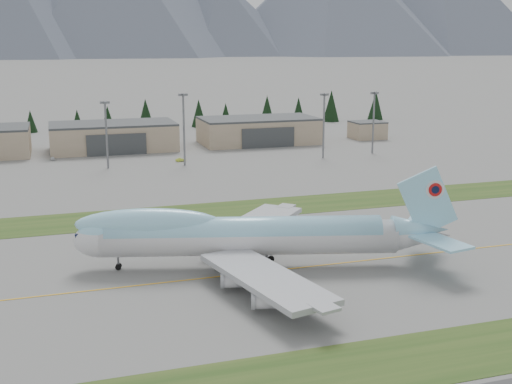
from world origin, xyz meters
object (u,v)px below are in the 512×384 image
object	(u,v)px
boeing_747_freighter	(246,235)
hangar_right	(258,130)
service_vehicle_c	(284,146)
service_vehicle_b	(181,161)
service_vehicle_a	(53,160)
hangar_center	(113,136)

from	to	relation	value
boeing_747_freighter	hangar_right	bearing A→B (deg)	86.19
boeing_747_freighter	service_vehicle_c	bearing A→B (deg)	81.96
service_vehicle_b	service_vehicle_c	world-z (taller)	service_vehicle_b
service_vehicle_a	service_vehicle_b	xyz separation A→B (m)	(43.49, -16.49, 0.00)
hangar_right	service_vehicle_c	xyz separation A→B (m)	(7.73, -10.98, -5.39)
service_vehicle_a	service_vehicle_b	bearing A→B (deg)	-25.45
hangar_right	service_vehicle_c	size ratio (longest dim) A/B	12.86
boeing_747_freighter	service_vehicle_c	size ratio (longest dim) A/B	19.39
hangar_center	hangar_right	size ratio (longest dim) A/B	1.00
hangar_right	service_vehicle_a	distance (m)	85.02
boeing_747_freighter	hangar_center	world-z (taller)	boeing_747_freighter
boeing_747_freighter	service_vehicle_c	world-z (taller)	boeing_747_freighter
hangar_center	service_vehicle_a	bearing A→B (deg)	-144.13
boeing_747_freighter	service_vehicle_b	distance (m)	113.83
boeing_747_freighter	service_vehicle_a	size ratio (longest dim) A/B	20.09
hangar_center	service_vehicle_c	distance (m)	68.83
hangar_center	service_vehicle_b	xyz separation A→B (m)	(20.32, -33.25, -5.39)
hangar_center	service_vehicle_b	bearing A→B (deg)	-58.57
hangar_right	service_vehicle_a	size ratio (longest dim) A/B	13.32
hangar_right	service_vehicle_c	distance (m)	14.47
hangar_right	service_vehicle_a	world-z (taller)	hangar_right
boeing_747_freighter	service_vehicle_a	world-z (taller)	boeing_747_freighter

